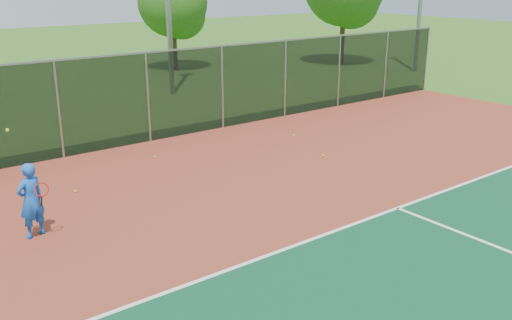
{
  "coord_description": "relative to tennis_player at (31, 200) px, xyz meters",
  "views": [
    {
      "loc": [
        -8.52,
        -5.07,
        5.43
      ],
      "look_at": [
        -0.81,
        5.0,
        1.3
      ],
      "focal_mm": 40.0,
      "sensor_mm": 36.0,
      "label": 1
    }
  ],
  "objects": [
    {
      "name": "court_apron",
      "position": [
        5.48,
        -4.8,
        -0.85
      ],
      "size": [
        30.0,
        20.0,
        0.02
      ],
      "primitive_type": "cube",
      "color": "brown",
      "rests_on": "ground"
    },
    {
      "name": "practice_ball_2",
      "position": [
        4.7,
        3.39,
        -0.8
      ],
      "size": [
        0.07,
        0.07,
        0.07
      ],
      "primitive_type": "sphere",
      "color": "#CAE81B",
      "rests_on": "court_apron"
    },
    {
      "name": "ground",
      "position": [
        5.48,
        -6.8,
        -0.86
      ],
      "size": [
        120.0,
        120.0,
        0.0
      ],
      "primitive_type": "plane",
      "color": "#30611B",
      "rests_on": "ground"
    },
    {
      "name": "tennis_player",
      "position": [
        0.0,
        0.0,
        0.0
      ],
      "size": [
        0.7,
        0.7,
        2.44
      ],
      "color": "blue",
      "rests_on": "court_apron"
    },
    {
      "name": "fence_back",
      "position": [
        5.48,
        5.2,
        0.71
      ],
      "size": [
        30.0,
        0.06,
        3.03
      ],
      "color": "black",
      "rests_on": "court_apron"
    },
    {
      "name": "practice_ball_3",
      "position": [
        9.77,
        2.66,
        -0.8
      ],
      "size": [
        0.07,
        0.07,
        0.07
      ],
      "primitive_type": "sphere",
      "color": "#CAE81B",
      "rests_on": "court_apron"
    },
    {
      "name": "practice_ball_1",
      "position": [
        1.65,
        2.01,
        -0.8
      ],
      "size": [
        0.07,
        0.07,
        0.07
      ],
      "primitive_type": "sphere",
      "color": "#CAE81B",
      "rests_on": "court_apron"
    },
    {
      "name": "tree_back_mid",
      "position": [
        14.05,
        18.21,
        2.88
      ],
      "size": [
        4.06,
        4.06,
        5.96
      ],
      "color": "#372214",
      "rests_on": "ground"
    },
    {
      "name": "practice_ball_4",
      "position": [
        8.94,
        0.31,
        -0.8
      ],
      "size": [
        0.07,
        0.07,
        0.07
      ],
      "primitive_type": "sphere",
      "color": "#CAE81B",
      "rests_on": "court_apron"
    }
  ]
}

